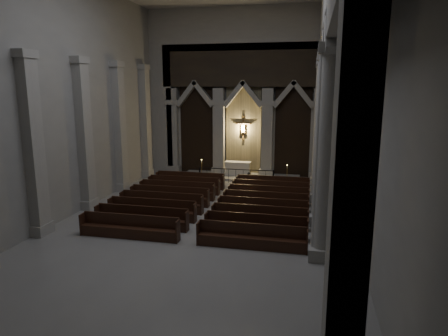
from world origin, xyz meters
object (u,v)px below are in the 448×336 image
at_px(altar, 238,168).
at_px(pews, 214,205).
at_px(candle_stand_right, 287,179).
at_px(candle_stand_left, 202,174).
at_px(altar_rail, 236,174).
at_px(worshipper, 249,181).

height_order(altar, pews, altar).
xyz_separation_m(altar, candle_stand_right, (3.67, -1.52, -0.27)).
height_order(altar, candle_stand_left, candle_stand_left).
distance_m(altar_rail, candle_stand_left, 2.74).
height_order(altar, candle_stand_right, candle_stand_right).
distance_m(candle_stand_left, worshipper, 4.25).
bearing_deg(worshipper, altar, 107.66).
distance_m(pews, worshipper, 5.19).
relative_size(altar_rail, worshipper, 4.80).
distance_m(altar, pews, 8.41).
relative_size(candle_stand_left, worshipper, 1.31).
bearing_deg(altar, candle_stand_right, -22.50).
bearing_deg(pews, altar, 91.60).
bearing_deg(pews, worshipper, 77.65).
distance_m(altar, candle_stand_right, 3.98).
relative_size(altar, candle_stand_right, 1.43).
bearing_deg(candle_stand_right, candle_stand_left, 177.92).
xyz_separation_m(candle_stand_left, candle_stand_right, (6.06, -0.22, -0.03)).
distance_m(altar_rail, candle_stand_right, 3.49).
bearing_deg(altar, altar_rail, -83.44).
bearing_deg(candle_stand_left, altar_rail, -15.79).
height_order(altar, worshipper, altar).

